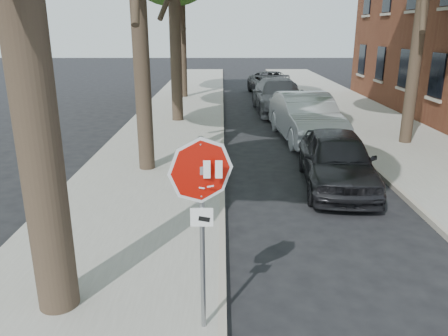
% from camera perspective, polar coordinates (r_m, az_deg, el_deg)
% --- Properties ---
extents(ground, '(120.00, 120.00, 0.00)m').
position_cam_1_polar(ground, '(6.30, 4.17, -20.69)').
color(ground, black).
rests_on(ground, ground).
extents(sidewalk_left, '(4.00, 55.00, 0.12)m').
position_cam_1_polar(sidewalk_left, '(17.48, -6.99, 4.81)').
color(sidewalk_left, gray).
rests_on(sidewalk_left, ground).
extents(sidewalk_right, '(4.00, 55.00, 0.12)m').
position_cam_1_polar(sidewalk_right, '(18.52, 20.22, 4.57)').
color(sidewalk_right, gray).
rests_on(sidewalk_right, ground).
extents(curb_left, '(0.12, 55.00, 0.13)m').
position_cam_1_polar(curb_left, '(17.36, -0.23, 4.87)').
color(curb_left, '#9E9384').
rests_on(curb_left, ground).
extents(curb_right, '(0.12, 55.00, 0.13)m').
position_cam_1_polar(curb_right, '(17.90, 14.04, 4.73)').
color(curb_right, '#9E9384').
rests_on(curb_right, ground).
extents(stop_sign, '(0.76, 0.34, 2.61)m').
position_cam_1_polar(stop_sign, '(5.28, -2.95, -4.11)').
color(stop_sign, gray).
rests_on(stop_sign, sidewalk_left).
extents(car_a, '(2.11, 4.41, 1.46)m').
position_cam_1_polar(car_a, '(11.54, 14.54, 1.08)').
color(car_a, black).
rests_on(car_a, ground).
extents(car_b, '(2.22, 5.29, 1.70)m').
position_cam_1_polar(car_b, '(16.29, 10.63, 6.53)').
color(car_b, '#B0B2B8').
rests_on(car_b, ground).
extents(car_c, '(2.41, 5.62, 1.61)m').
position_cam_1_polar(car_c, '(21.76, 7.12, 9.33)').
color(car_c, '#515156').
rests_on(car_c, ground).
extents(car_d, '(2.84, 5.33, 1.43)m').
position_cam_1_polar(car_d, '(27.55, 6.23, 10.89)').
color(car_d, black).
rests_on(car_d, ground).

